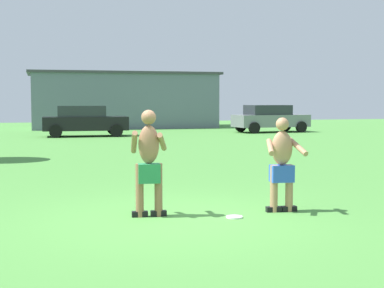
{
  "coord_description": "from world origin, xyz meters",
  "views": [
    {
      "loc": [
        -2.06,
        -8.79,
        1.92
      ],
      "look_at": [
        0.78,
        1.81,
        1.05
      ],
      "focal_mm": 53.43,
      "sensor_mm": 36.0,
      "label": 1
    }
  ],
  "objects_px": {
    "car_gray_mid_lot": "(270,118)",
    "car_black_near_post": "(84,120)",
    "player_near": "(149,160)",
    "frisbee": "(234,217)",
    "player_in_blue": "(282,163)"
  },
  "relations": [
    {
      "from": "car_black_near_post",
      "to": "car_gray_mid_lot",
      "type": "bearing_deg",
      "value": 5.13
    },
    {
      "from": "frisbee",
      "to": "car_black_near_post",
      "type": "xyz_separation_m",
      "value": [
        -0.77,
        21.28,
        0.81
      ]
    },
    {
      "from": "player_near",
      "to": "car_black_near_post",
      "type": "xyz_separation_m",
      "value": [
        0.55,
        20.82,
        -0.1
      ]
    },
    {
      "from": "player_near",
      "to": "car_gray_mid_lot",
      "type": "distance_m",
      "value": 24.52
    },
    {
      "from": "player_near",
      "to": "player_in_blue",
      "type": "bearing_deg",
      "value": -5.13
    },
    {
      "from": "car_gray_mid_lot",
      "to": "player_near",
      "type": "bearing_deg",
      "value": -117.34
    },
    {
      "from": "player_in_blue",
      "to": "frisbee",
      "type": "height_order",
      "value": "player_in_blue"
    },
    {
      "from": "player_in_blue",
      "to": "frisbee",
      "type": "distance_m",
      "value": 1.29
    },
    {
      "from": "player_near",
      "to": "car_black_near_post",
      "type": "distance_m",
      "value": 20.82
    },
    {
      "from": "frisbee",
      "to": "car_black_near_post",
      "type": "height_order",
      "value": "car_black_near_post"
    },
    {
      "from": "player_near",
      "to": "car_gray_mid_lot",
      "type": "xyz_separation_m",
      "value": [
        11.26,
        21.78,
        -0.1
      ]
    },
    {
      "from": "player_near",
      "to": "frisbee",
      "type": "relative_size",
      "value": 6.42
    },
    {
      "from": "car_gray_mid_lot",
      "to": "car_black_near_post",
      "type": "bearing_deg",
      "value": -174.87
    },
    {
      "from": "car_black_near_post",
      "to": "player_in_blue",
      "type": "bearing_deg",
      "value": -85.35
    },
    {
      "from": "player_in_blue",
      "to": "car_black_near_post",
      "type": "relative_size",
      "value": 0.37
    }
  ]
}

